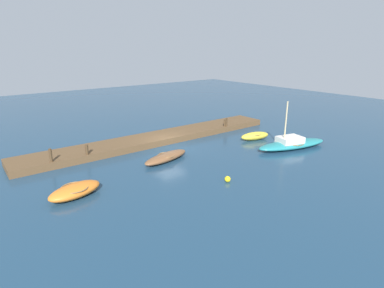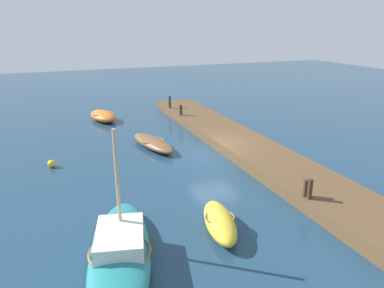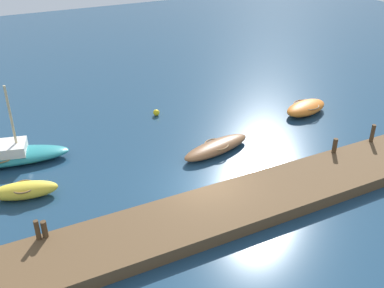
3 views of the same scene
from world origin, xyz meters
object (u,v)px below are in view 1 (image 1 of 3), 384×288
object	(u,v)px
sailboat_teal	(292,144)
mooring_post_mid_east	(87,150)
mooring_post_mid_west	(225,123)
marker_buoy	(228,179)
mooring_post_west	(227,122)
mooring_post_east	(51,155)
dinghy_yellow	(255,136)
rowboat_orange	(75,191)
rowboat_brown	(166,157)

from	to	relation	value
sailboat_teal	mooring_post_mid_east	bearing A→B (deg)	-12.68
mooring_post_mid_west	mooring_post_mid_east	world-z (taller)	mooring_post_mid_east
sailboat_teal	marker_buoy	world-z (taller)	sailboat_teal
mooring_post_west	mooring_post_east	distance (m)	17.01
dinghy_yellow	mooring_post_mid_west	bearing A→B (deg)	-73.08
sailboat_teal	dinghy_yellow	size ratio (longest dim) A/B	2.27
rowboat_orange	mooring_post_east	bearing A→B (deg)	-103.64
mooring_post_mid_west	rowboat_orange	bearing A→B (deg)	17.45
mooring_post_west	mooring_post_mid_east	size ratio (longest dim) A/B	1.09
mooring_post_east	marker_buoy	world-z (taller)	mooring_post_east
sailboat_teal	mooring_post_mid_east	size ratio (longest dim) A/B	9.17
dinghy_yellow	marker_buoy	bearing A→B (deg)	45.14
sailboat_teal	dinghy_yellow	xyz separation A→B (m)	(0.57, -3.64, -0.04)
dinghy_yellow	mooring_post_mid_east	xyz separation A→B (m)	(14.45, -3.85, 0.56)
marker_buoy	mooring_post_mid_west	bearing A→B (deg)	-132.33
mooring_post_west	marker_buoy	size ratio (longest dim) A/B	2.11
rowboat_orange	mooring_post_west	distance (m)	17.89
sailboat_teal	mooring_post_mid_east	world-z (taller)	sailboat_teal
rowboat_brown	rowboat_orange	xyz separation A→B (m)	(7.42, 1.76, 0.07)
rowboat_orange	mooring_post_mid_west	size ratio (longest dim) A/B	4.80
dinghy_yellow	rowboat_orange	world-z (taller)	rowboat_orange
sailboat_teal	rowboat_orange	bearing A→B (deg)	6.71
mooring_post_west	marker_buoy	distance (m)	12.64
rowboat_brown	mooring_post_mid_east	size ratio (longest dim) A/B	5.73
mooring_post_mid_east	mooring_post_east	bearing A→B (deg)	0.00
rowboat_brown	mooring_post_mid_west	xyz separation A→B (m)	(-9.42, -3.53, 0.61)
dinghy_yellow	rowboat_orange	distance (m)	17.14
mooring_post_mid_west	rowboat_brown	bearing A→B (deg)	20.55
marker_buoy	mooring_post_mid_east	bearing A→B (deg)	-57.69
rowboat_orange	sailboat_teal	bearing A→B (deg)	160.01
mooring_post_east	marker_buoy	bearing A→B (deg)	132.32
mooring_post_east	marker_buoy	xyz separation A→B (m)	(-8.38, 9.20, -0.84)
dinghy_yellow	marker_buoy	distance (m)	10.15
sailboat_teal	rowboat_orange	world-z (taller)	sailboat_teal
mooring_post_mid_west	sailboat_teal	bearing A→B (deg)	96.23
mooring_post_mid_east	mooring_post_east	size ratio (longest dim) A/B	0.79
dinghy_yellow	mooring_post_mid_west	distance (m)	3.90
sailboat_teal	mooring_post_east	xyz separation A→B (m)	(17.58, -7.49, 0.62)
rowboat_brown	dinghy_yellow	size ratio (longest dim) A/B	1.42
mooring_post_mid_east	marker_buoy	world-z (taller)	mooring_post_mid_east
rowboat_brown	mooring_post_mid_west	world-z (taller)	mooring_post_mid_west
mooring_post_west	mooring_post_mid_east	world-z (taller)	mooring_post_west
mooring_post_west	mooring_post_mid_east	bearing A→B (deg)	0.00
mooring_post_west	sailboat_teal	bearing A→B (deg)	94.35
rowboat_brown	rowboat_orange	bearing A→B (deg)	0.88
sailboat_teal	rowboat_brown	bearing A→B (deg)	-7.33
rowboat_brown	mooring_post_mid_west	size ratio (longest dim) A/B	6.16
rowboat_brown	mooring_post_mid_east	world-z (taller)	mooring_post_mid_east
mooring_post_west	marker_buoy	xyz separation A→B (m)	(8.63, 9.20, -0.78)
mooring_post_mid_west	marker_buoy	xyz separation A→B (m)	(8.38, 9.20, -0.72)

